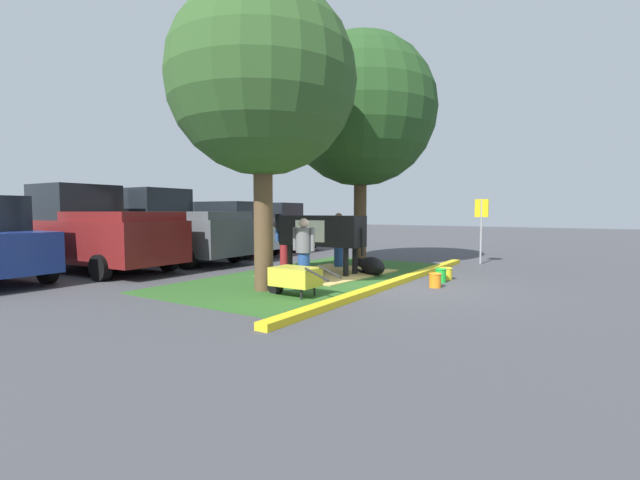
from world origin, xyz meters
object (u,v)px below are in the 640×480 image
at_px(shade_tree_right, 361,111).
at_px(pickup_truck_maroon, 94,231).
at_px(bucket_yellow, 446,273).
at_px(sedan_red, 272,227).
at_px(person_handler, 339,239).
at_px(sedan_silver, 229,229).
at_px(pickup_truck_black, 171,228).
at_px(shade_tree_left, 262,81).
at_px(person_visitor_far, 284,241).
at_px(wheelbarrow, 294,277).
at_px(calf_lying, 372,266).
at_px(parking_sign, 481,218).
at_px(bucket_green, 441,275).
at_px(bucket_orange, 435,280).
at_px(person_visitor_near, 304,251).
at_px(cow_holstein, 318,231).

distance_m(shade_tree_right, pickup_truck_maroon, 8.35).
bearing_deg(bucket_yellow, sedan_red, 64.44).
bearing_deg(person_handler, shade_tree_right, -30.51).
bearing_deg(sedan_silver, pickup_truck_black, 178.63).
distance_m(shade_tree_left, person_visitor_far, 4.98).
height_order(person_handler, sedan_silver, sedan_silver).
xyz_separation_m(shade_tree_left, pickup_truck_black, (2.34, 5.95, -3.19)).
xyz_separation_m(person_visitor_far, pickup_truck_maroon, (-3.25, 4.19, 0.31)).
distance_m(person_handler, pickup_truck_maroon, 6.89).
relative_size(shade_tree_right, wheelbarrow, 4.30).
xyz_separation_m(calf_lying, sedan_red, (4.54, 7.05, 0.75)).
bearing_deg(sedan_silver, calf_lying, -103.64).
relative_size(person_visitor_far, sedan_silver, 0.34).
height_order(person_visitor_far, parking_sign, parking_sign).
distance_m(bucket_green, pickup_truck_black, 8.80).
bearing_deg(bucket_green, person_handler, 74.26).
bearing_deg(bucket_orange, sedan_silver, 73.58).
distance_m(person_visitor_far, bucket_orange, 4.78).
xyz_separation_m(shade_tree_right, calf_lying, (-1.38, -1.08, -4.39)).
xyz_separation_m(bucket_yellow, sedan_silver, (1.36, 8.62, 0.83)).
distance_m(shade_tree_left, parking_sign, 8.31).
bearing_deg(sedan_red, bucket_orange, -121.20).
height_order(person_visitor_far, pickup_truck_maroon, pickup_truck_maroon).
relative_size(shade_tree_right, sedan_red, 1.54).
height_order(person_handler, bucket_green, person_handler).
height_order(bucket_orange, sedan_silver, sedan_silver).
xyz_separation_m(shade_tree_right, person_handler, (-0.63, 0.37, -3.76)).
xyz_separation_m(wheelbarrow, pickup_truck_black, (2.50, 6.86, 0.73)).
bearing_deg(wheelbarrow, person_visitor_near, 24.32).
height_order(cow_holstein, bucket_green, cow_holstein).
height_order(person_handler, person_visitor_far, person_handler).
distance_m(shade_tree_left, bucket_orange, 5.57).
relative_size(calf_lying, wheelbarrow, 0.76).
bearing_deg(bucket_yellow, pickup_truck_black, 98.11).
bearing_deg(sedan_red, calf_lying, -122.80).
bearing_deg(bucket_orange, person_visitor_far, 81.64).
bearing_deg(wheelbarrow, parking_sign, -13.46).
height_order(parking_sign, sedan_silver, parking_sign).
distance_m(wheelbarrow, pickup_truck_black, 7.34).
xyz_separation_m(wheelbarrow, parking_sign, (7.48, -1.79, 1.06)).
relative_size(parking_sign, sedan_red, 0.46).
distance_m(bucket_green, sedan_silver, 8.88).
bearing_deg(shade_tree_left, sedan_red, 38.24).
height_order(shade_tree_right, bucket_yellow, shade_tree_right).
xyz_separation_m(person_visitor_near, pickup_truck_black, (1.61, 6.45, 0.31)).
bearing_deg(bucket_yellow, wheelbarrow, 153.96).
bearing_deg(shade_tree_left, bucket_orange, -50.75).
bearing_deg(cow_holstein, person_handler, 6.71).
height_order(person_visitor_near, pickup_truck_black, pickup_truck_black).
relative_size(cow_holstein, person_visitor_far, 2.08).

